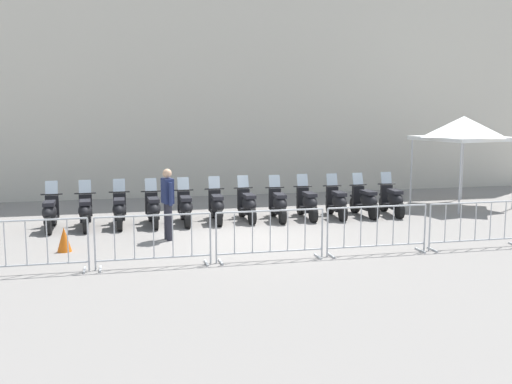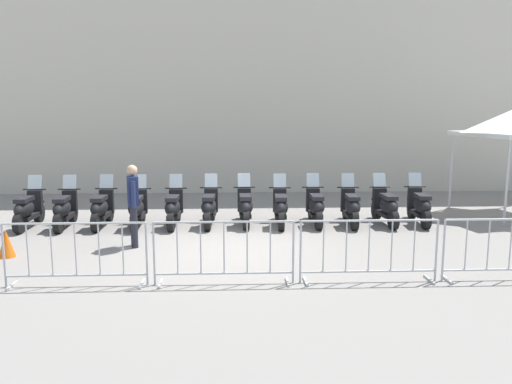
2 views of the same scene
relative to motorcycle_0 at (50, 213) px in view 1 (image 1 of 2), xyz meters
name	(u,v)px [view 1 (image 1 of 2)]	position (x,y,z in m)	size (l,w,h in m)	color
ground_plane	(249,239)	(4.30, -3.05, -0.45)	(120.00, 120.00, 0.00)	gray
building_facade	(200,56)	(6.05, 5.27, 4.64)	(28.00, 2.40, 10.20)	beige
motorcycle_0	(50,213)	(0.00, 0.00, 0.00)	(0.68, 1.71, 1.24)	black
motorcycle_1	(86,212)	(0.86, -0.18, 0.00)	(0.64, 1.72, 1.24)	black
motorcycle_2	(120,210)	(1.73, -0.30, 0.00)	(0.70, 1.71, 1.24)	black
motorcycle_3	(153,209)	(2.58, -0.54, 0.00)	(0.65, 1.72, 1.24)	black
motorcycle_4	(185,208)	(3.45, -0.68, 0.00)	(0.70, 1.71, 1.24)	black
motorcycle_5	(217,206)	(4.32, -0.81, 0.00)	(0.73, 1.70, 1.24)	black
motorcycle_6	(248,205)	(5.19, -0.96, 0.00)	(0.66, 1.72, 1.24)	black
motorcycle_7	(278,205)	(6.02, -1.25, 0.00)	(0.74, 1.70, 1.24)	black
motorcycle_8	(308,203)	(6.89, -1.39, 0.00)	(0.70, 1.71, 1.24)	black
motorcycle_9	(337,203)	(7.73, -1.63, 0.00)	(0.74, 1.70, 1.24)	black
motorcycle_10	(365,201)	(8.61, -1.79, 0.00)	(0.63, 1.72, 1.24)	black
motorcycle_11	(393,200)	(9.46, -1.95, 0.00)	(0.76, 1.69, 1.24)	black
barrier_segment_0	(26,247)	(-0.85, -4.12, 0.07)	(2.27, 0.87, 1.07)	#B2B5B7
barrier_segment_1	(154,241)	(1.51, -4.62, 0.07)	(2.27, 0.87, 1.07)	#B2B5B7
barrier_segment_2	(270,235)	(3.86, -5.12, 0.07)	(2.27, 0.87, 1.07)	#B2B5B7
barrier_segment_3	(377,230)	(6.21, -5.61, 0.07)	(2.27, 0.87, 1.07)	#B2B5B7
barrier_segment_4	(475,225)	(8.57, -6.11, 0.07)	(2.27, 0.87, 1.07)	#B2B5B7
officer_near_row_end	(168,200)	(2.47, -2.35, 0.53)	(0.23, 0.55, 1.73)	#23232D
canopy_tent	(463,129)	(12.54, -1.49, 2.06)	(2.48, 2.48, 2.91)	silver
traffic_cone	(64,239)	(0.03, -2.53, -0.18)	(0.32, 0.32, 0.55)	orange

